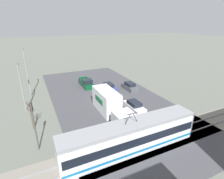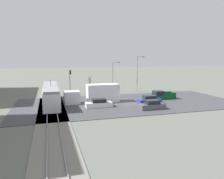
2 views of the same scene
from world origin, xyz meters
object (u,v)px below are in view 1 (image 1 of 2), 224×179
object	(u,v)px
sedan_car_0	(130,87)
sedan_car_2	(109,87)
sedan_car_1	(134,106)
street_lamp_near_crossing	(21,85)
box_truck	(110,105)
street_tree	(32,116)
street_lamp_mid_block	(27,70)
traffic_light_pole	(34,121)
pickup_truck	(86,83)
light_rail_tram	(131,137)

from	to	relation	value
sedan_car_0	sedan_car_2	bearing A→B (deg)	159.57
sedan_car_1	street_lamp_near_crossing	distance (m)	18.01
sedan_car_2	street_lamp_near_crossing	world-z (taller)	street_lamp_near_crossing
box_truck	street_tree	xyz separation A→B (m)	(10.89, -0.92, 0.23)
sedan_car_0	street_lamp_mid_block	world-z (taller)	street_lamp_mid_block
traffic_light_pole	street_lamp_near_crossing	xyz separation A→B (m)	(1.19, -10.82, 0.74)
pickup_truck	street_tree	world-z (taller)	street_tree
light_rail_tram	box_truck	bearing A→B (deg)	-98.85
pickup_truck	street_lamp_near_crossing	size ratio (longest dim) A/B	0.74
box_truck	sedan_car_0	size ratio (longest dim) A/B	2.42
pickup_truck	sedan_car_1	xyz separation A→B (m)	(-3.65, 14.03, -0.07)
sedan_car_0	box_truck	bearing A→B (deg)	-136.21
box_truck	sedan_car_1	size ratio (longest dim) A/B	2.26
pickup_truck	sedan_car_1	distance (m)	14.49
pickup_truck	sedan_car_0	world-z (taller)	pickup_truck
box_truck	sedan_car_2	bearing A→B (deg)	-113.19
sedan_car_0	street_lamp_near_crossing	world-z (taller)	street_lamp_near_crossing
light_rail_tram	sedan_car_0	bearing A→B (deg)	-120.54
light_rail_tram	sedan_car_1	xyz separation A→B (m)	(-5.44, -7.85, -1.04)
street_tree	street_lamp_near_crossing	world-z (taller)	street_lamp_near_crossing
sedan_car_2	street_lamp_near_crossing	xyz separation A→B (m)	(15.81, 2.23, 3.70)
pickup_truck	street_tree	bearing A→B (deg)	48.26
sedan_car_2	street_lamp_mid_block	distance (m)	16.00
traffic_light_pole	sedan_car_0	bearing A→B (deg)	-148.50
light_rail_tram	street_lamp_mid_block	xyz separation A→B (m)	(9.59, -21.45, 3.41)
sedan_car_2	street_lamp_mid_block	bearing A→B (deg)	-14.75
sedan_car_1	street_lamp_mid_block	world-z (taller)	street_lamp_mid_block
sedan_car_2	street_tree	world-z (taller)	street_tree
box_truck	street_lamp_mid_block	bearing A→B (deg)	-50.74
street_lamp_near_crossing	traffic_light_pole	bearing A→B (deg)	96.26
sedan_car_1	sedan_car_2	bearing A→B (deg)	-89.08
sedan_car_1	sedan_car_2	xyz separation A→B (m)	(0.16, -9.69, 0.04)
sedan_car_1	street_tree	world-z (taller)	street_tree
light_rail_tram	box_truck	size ratio (longest dim) A/B	1.53
sedan_car_2	box_truck	bearing A→B (deg)	66.81
street_lamp_mid_block	sedan_car_1	bearing A→B (deg)	137.86
sedan_car_2	street_lamp_near_crossing	size ratio (longest dim) A/B	0.57
sedan_car_2	street_tree	bearing A→B (deg)	29.55
box_truck	street_lamp_near_crossing	distance (m)	14.06
sedan_car_0	street_lamp_mid_block	distance (m)	20.27
light_rail_tram	street_tree	distance (m)	13.23
sedan_car_2	street_lamp_mid_block	world-z (taller)	street_lamp_mid_block
light_rail_tram	sedan_car_1	size ratio (longest dim) A/B	3.46
sedan_car_0	traffic_light_pole	world-z (taller)	traffic_light_pole
light_rail_tram	sedan_car_1	world-z (taller)	light_rail_tram
box_truck	sedan_car_1	xyz separation A→B (m)	(-4.17, 0.32, -0.99)
box_truck	street_lamp_near_crossing	world-z (taller)	street_lamp_near_crossing
pickup_truck	sedan_car_2	bearing A→B (deg)	128.86
sedan_car_0	street_lamp_near_crossing	bearing A→B (deg)	-178.02
pickup_truck	sedan_car_1	bearing A→B (deg)	104.60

